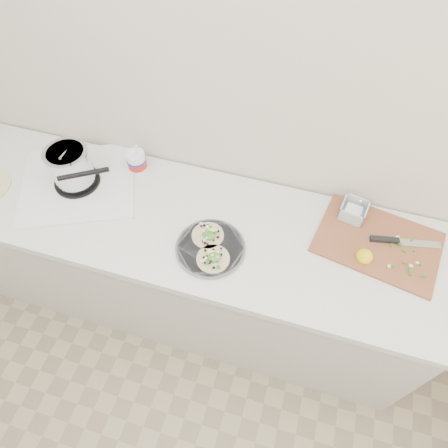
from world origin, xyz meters
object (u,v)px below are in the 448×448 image
(stove, at_px, (73,172))
(cutboard, at_px, (377,237))
(tub, at_px, (137,160))
(taco_plate, at_px, (210,247))

(stove, relative_size, cutboard, 1.20)
(stove, height_order, cutboard, stove)
(tub, bearing_deg, taco_plate, -35.24)
(stove, xyz_separation_m, tub, (0.24, 0.17, -0.02))
(stove, height_order, taco_plate, stove)
(taco_plate, xyz_separation_m, tub, (-0.48, 0.34, 0.05))
(cutboard, bearing_deg, tub, -173.83)
(taco_plate, xyz_separation_m, cutboard, (0.67, 0.25, 0.00))
(taco_plate, relative_size, tub, 1.44)
(taco_plate, bearing_deg, tub, 144.76)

